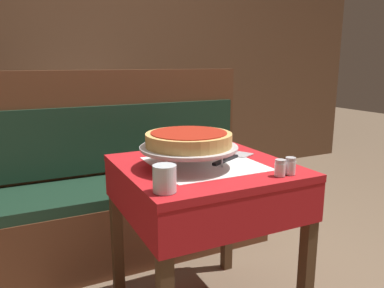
{
  "coord_description": "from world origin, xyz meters",
  "views": [
    {
      "loc": [
        -0.73,
        -1.36,
        1.17
      ],
      "look_at": [
        -0.08,
        -0.05,
        0.84
      ],
      "focal_mm": 35.0,
      "sensor_mm": 36.0,
      "label": 1
    }
  ],
  "objects": [
    {
      "name": "back_wall_panel",
      "position": [
        0.0,
        2.11,
        1.2
      ],
      "size": [
        6.0,
        0.04,
        2.4
      ],
      "primitive_type": "cube",
      "color": "brown",
      "rests_on": "ground_plane"
    },
    {
      "name": "condiment_caddy",
      "position": [
        -0.17,
        1.64,
        0.78
      ],
      "size": [
        0.13,
        0.13,
        0.15
      ],
      "color": "black",
      "rests_on": "dining_table_rear"
    },
    {
      "name": "water_glass_near",
      "position": [
        -0.29,
        -0.26,
        0.79
      ],
      "size": [
        0.08,
        0.08,
        0.09
      ],
      "color": "silver",
      "rests_on": "dining_table_front"
    },
    {
      "name": "dining_table_front",
      "position": [
        0.0,
        0.0,
        0.62
      ],
      "size": [
        0.7,
        0.7,
        0.74
      ],
      "color": "red",
      "rests_on": "ground_plane"
    },
    {
      "name": "pepper_shaker",
      "position": [
        0.22,
        -0.28,
        0.77
      ],
      "size": [
        0.04,
        0.04,
        0.07
      ],
      "color": "silver",
      "rests_on": "dining_table_front"
    },
    {
      "name": "salt_shaker",
      "position": [
        0.17,
        -0.28,
        0.77
      ],
      "size": [
        0.04,
        0.04,
        0.06
      ],
      "color": "silver",
      "rests_on": "dining_table_front"
    },
    {
      "name": "pizza_server",
      "position": [
        0.15,
        0.02,
        0.75
      ],
      "size": [
        0.27,
        0.17,
        0.01
      ],
      "color": "#BCBCC1",
      "rests_on": "dining_table_front"
    },
    {
      "name": "dining_table_rear",
      "position": [
        -0.14,
        1.55,
        0.62
      ],
      "size": [
        0.73,
        0.73,
        0.74
      ],
      "color": "beige",
      "rests_on": "ground_plane"
    },
    {
      "name": "booth_bench",
      "position": [
        -0.12,
        0.78,
        0.32
      ],
      "size": [
        1.72,
        0.53,
        1.12
      ],
      "color": "brown",
      "rests_on": "ground_plane"
    },
    {
      "name": "deep_dish_pizza",
      "position": [
        -0.08,
        -0.02,
        0.86
      ],
      "size": [
        0.35,
        0.35,
        0.06
      ],
      "color": "tan",
      "rests_on": "pizza_pan_stand"
    },
    {
      "name": "pizza_pan_stand",
      "position": [
        -0.08,
        -0.02,
        0.82
      ],
      "size": [
        0.4,
        0.4,
        0.09
      ],
      "color": "#ADADB2",
      "rests_on": "dining_table_front"
    }
  ]
}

